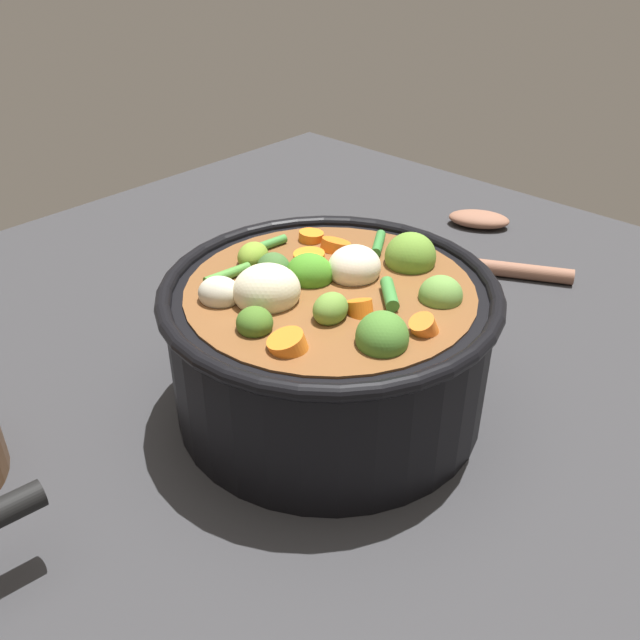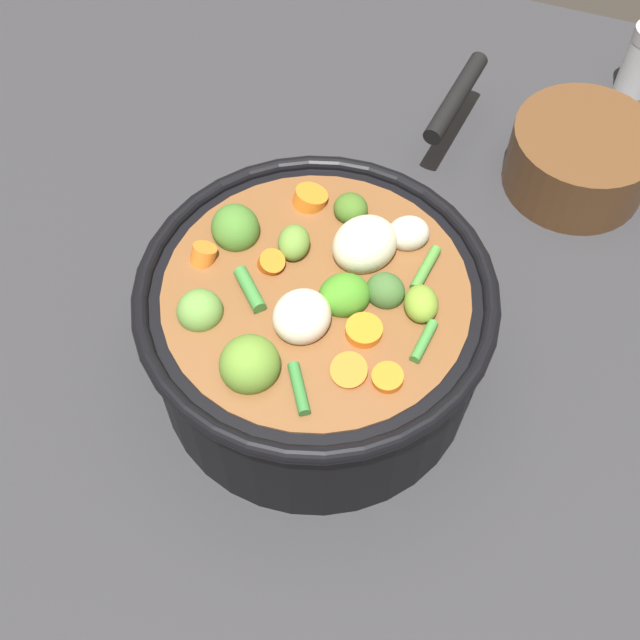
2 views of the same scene
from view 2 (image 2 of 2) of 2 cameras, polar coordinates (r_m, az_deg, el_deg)
ground_plane at (r=0.70m, az=-0.25°, el=-3.39°), size 1.10×1.10×0.00m
cooking_pot at (r=0.64m, az=-0.28°, el=-0.57°), size 0.27×0.27×0.14m
small_saucepan at (r=0.84m, az=17.21°, el=10.72°), size 0.15×0.21×0.07m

